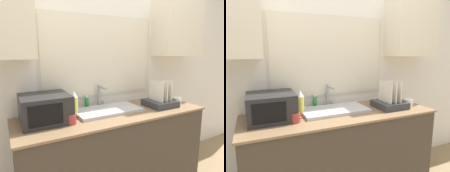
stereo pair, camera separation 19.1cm
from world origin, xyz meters
The scene contains 10 objects.
countertop centered at (0.00, 0.32, 0.44)m, with size 1.91×0.66×0.88m.
wall_back centered at (0.00, 0.62, 1.39)m, with size 6.00×0.38×2.60m.
sink_basin centered at (-0.05, 0.37, 0.90)m, with size 0.67×0.35×0.03m.
faucet centered at (-0.04, 0.55, 1.03)m, with size 0.08×0.19×0.25m.
microwave centered at (-0.66, 0.38, 1.00)m, with size 0.41×0.40×0.24m.
dish_rack centered at (0.56, 0.27, 0.95)m, with size 0.31×0.30×0.29m.
spray_bottle centered at (-0.39, 0.41, 1.00)m, with size 0.07×0.07×0.25m.
soap_bottle centered at (-0.19, 0.59, 0.94)m, with size 0.04×0.04×0.14m.
mug_near_sink centered at (-0.48, 0.21, 0.92)m, with size 0.11×0.08×0.09m.
mug_by_rack centered at (0.78, 0.22, 0.92)m, with size 0.13×0.09×0.08m.
Camera 2 is at (-0.79, -1.45, 1.51)m, focal length 32.00 mm.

